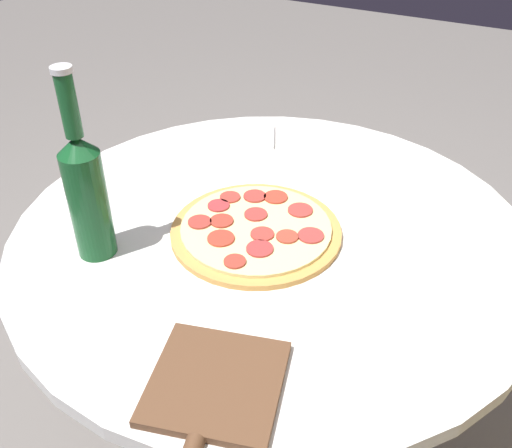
% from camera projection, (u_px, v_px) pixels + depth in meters
% --- Properties ---
extents(table, '(0.88, 0.88, 0.75)m').
position_uv_depth(table, '(270.00, 305.00, 1.07)').
color(table, silver).
rests_on(table, ground_plane).
extents(pizza, '(0.28, 0.28, 0.02)m').
position_uv_depth(pizza, '(256.00, 230.00, 0.95)').
color(pizza, '#C68E47').
rests_on(pizza, table).
extents(beer_bottle, '(0.06, 0.06, 0.30)m').
position_uv_depth(beer_bottle, '(86.00, 191.00, 0.85)').
color(beer_bottle, '#144C23').
rests_on(beer_bottle, table).
extents(pizza_paddle, '(0.29, 0.19, 0.02)m').
position_uv_depth(pizza_paddle, '(211.00, 397.00, 0.68)').
color(pizza_paddle, brown).
rests_on(pizza_paddle, table).
extents(napkin, '(0.12, 0.10, 0.01)m').
position_uv_depth(napkin, '(259.00, 136.00, 1.23)').
color(napkin, white).
rests_on(napkin, table).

